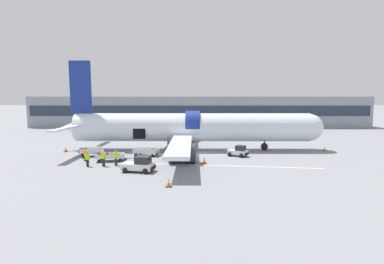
# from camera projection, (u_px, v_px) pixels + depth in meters

# --- Properties ---
(ground_plane) EXTENTS (500.00, 500.00, 0.00)m
(ground_plane) POSITION_uv_depth(u_px,v_px,m) (202.00, 154.00, 39.86)
(ground_plane) COLOR gray
(apron_marking_line) EXTENTS (25.60, 3.26, 0.01)m
(apron_marking_line) POSITION_uv_depth(u_px,v_px,m) (205.00, 165.00, 33.46)
(apron_marking_line) COLOR silver
(apron_marking_line) RESTS_ON ground_plane
(terminal_strip) EXTENTS (84.78, 8.72, 7.72)m
(terminal_strip) POSITION_uv_depth(u_px,v_px,m) (199.00, 112.00, 77.27)
(terminal_strip) COLOR gray
(terminal_strip) RESTS_ON ground_plane
(airplane) EXTENTS (37.48, 33.74, 12.66)m
(airplane) POSITION_uv_depth(u_px,v_px,m) (189.00, 128.00, 42.80)
(airplane) COLOR silver
(airplane) RESTS_ON ground_plane
(baggage_tug_lead) EXTENTS (2.78, 2.45, 1.43)m
(baggage_tug_lead) POSITION_uv_depth(u_px,v_px,m) (238.00, 152.00, 38.39)
(baggage_tug_lead) COLOR white
(baggage_tug_lead) RESTS_ON ground_plane
(baggage_tug_mid) EXTENTS (3.50, 2.48, 1.61)m
(baggage_tug_mid) POSITION_uv_depth(u_px,v_px,m) (139.00, 165.00, 30.48)
(baggage_tug_mid) COLOR silver
(baggage_tug_mid) RESTS_ON ground_plane
(baggage_cart_loading) EXTENTS (4.29, 2.43, 1.07)m
(baggage_cart_loading) POSITION_uv_depth(u_px,v_px,m) (111.00, 157.00, 35.55)
(baggage_cart_loading) COLOR silver
(baggage_cart_loading) RESTS_ON ground_plane
(baggage_cart_queued) EXTENTS (4.17, 2.44, 0.98)m
(baggage_cart_queued) POSITION_uv_depth(u_px,v_px,m) (147.00, 152.00, 38.84)
(baggage_cart_queued) COLOR silver
(baggage_cart_queued) RESTS_ON ground_plane
(baggage_cart_empty) EXTENTS (3.73, 2.71, 1.11)m
(baggage_cart_empty) POSITION_uv_depth(u_px,v_px,m) (92.00, 152.00, 38.45)
(baggage_cart_empty) COLOR silver
(baggage_cart_empty) RESTS_ON ground_plane
(ground_crew_loader_a) EXTENTS (0.56, 0.45, 1.60)m
(ground_crew_loader_a) POSITION_uv_depth(u_px,v_px,m) (87.00, 159.00, 32.69)
(ground_crew_loader_a) COLOR black
(ground_crew_loader_a) RESTS_ON ground_plane
(ground_crew_loader_b) EXTENTS (0.41, 0.54, 1.55)m
(ground_crew_loader_b) POSITION_uv_depth(u_px,v_px,m) (85.00, 154.00, 35.49)
(ground_crew_loader_b) COLOR black
(ground_crew_loader_b) RESTS_ON ground_plane
(ground_crew_driver) EXTENTS (0.56, 0.56, 1.76)m
(ground_crew_driver) POSITION_uv_depth(u_px,v_px,m) (116.00, 157.00, 33.09)
(ground_crew_driver) COLOR #2D2D33
(ground_crew_driver) RESTS_ON ground_plane
(ground_crew_supervisor) EXTENTS (0.62, 0.43, 1.78)m
(ground_crew_supervisor) POSITION_uv_depth(u_px,v_px,m) (103.00, 158.00, 32.77)
(ground_crew_supervisor) COLOR #1E2338
(ground_crew_supervisor) RESTS_ON ground_plane
(suitcase_on_tarmac_upright) EXTENTS (0.54, 0.36, 0.80)m
(suitcase_on_tarmac_upright) POSITION_uv_depth(u_px,v_px,m) (125.00, 162.00, 33.52)
(suitcase_on_tarmac_upright) COLOR #14472D
(suitcase_on_tarmac_upright) RESTS_ON ground_plane
(safety_cone_nose) EXTENTS (0.52, 0.52, 0.56)m
(safety_cone_nose) POSITION_uv_depth(u_px,v_px,m) (325.00, 149.00, 42.41)
(safety_cone_nose) COLOR black
(safety_cone_nose) RESTS_ON ground_plane
(safety_cone_engine_left) EXTENTS (0.53, 0.53, 0.74)m
(safety_cone_engine_left) POSITION_uv_depth(u_px,v_px,m) (169.00, 183.00, 25.32)
(safety_cone_engine_left) COLOR black
(safety_cone_engine_left) RESTS_ON ground_plane
(safety_cone_wingtip) EXTENTS (0.58, 0.58, 0.76)m
(safety_cone_wingtip) POSITION_uv_depth(u_px,v_px,m) (204.00, 161.00, 34.11)
(safety_cone_wingtip) COLOR black
(safety_cone_wingtip) RESTS_ON ground_plane
(safety_cone_tail) EXTENTS (0.62, 0.62, 0.70)m
(safety_cone_tail) POSITION_uv_depth(u_px,v_px,m) (66.00, 149.00, 41.64)
(safety_cone_tail) COLOR black
(safety_cone_tail) RESTS_ON ground_plane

